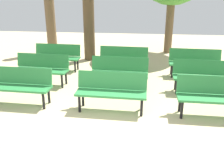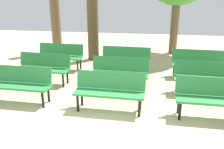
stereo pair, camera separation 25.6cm
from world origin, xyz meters
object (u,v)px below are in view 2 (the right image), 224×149
Objects in this scene: bench_r0_c1 at (110,89)px; bench_r1_c0 at (44,66)px; tree_2 at (55,16)px; bench_r2_c0 at (60,55)px; bench_r1_c2 at (205,76)px; bench_r0_c2 at (214,96)px; bench_r1_c1 at (120,71)px; bench_r2_c1 at (126,59)px; bench_r2_c2 at (198,62)px; bench_r0_c0 at (19,82)px; tree_1 at (93,20)px.

bench_r0_c1 is 0.99× the size of bench_r1_c0.
tree_2 is (-3.24, 5.17, 1.08)m from bench_r0_c1.
bench_r2_c0 is 0.51× the size of tree_2.
bench_r1_c0 is 1.01× the size of bench_r1_c2.
bench_r0_c2 is 2.59m from bench_r1_c1.
bench_r1_c1 is at bearing -88.26° from bench_r2_c1.
bench_r0_c1 is at bearing -57.93° from tree_2.
bench_r2_c0 is at bearing 149.63° from bench_r1_c1.
tree_2 is (-5.61, 2.59, 1.08)m from bench_r2_c2.
tree_1 is (0.91, 4.10, 1.05)m from bench_r0_c0.
bench_r1_c1 is at bearing -30.49° from bench_r2_c0.
bench_r1_c1 is (0.07, 1.34, 0.00)m from bench_r0_c1.
bench_r0_c0 is at bearing -149.79° from bench_r2_c2.
bench_r0_c2 is at bearing -90.48° from bench_r2_c2.
tree_2 is (-1.02, 3.76, 1.08)m from bench_r1_c0.
bench_r1_c1 and bench_r2_c0 have the same top height.
bench_r0_c1 is 3.50m from bench_r2_c2.
bench_r1_c2 and bench_r2_c0 have the same top height.
bench_r1_c0 is at bearing -179.76° from bench_r1_c1.
bench_r0_c0 is 2.64m from bench_r1_c1.
bench_r0_c0 is at bearing -89.00° from bench_r2_c0.
bench_r2_c0 is (0.04, 2.70, 0.00)m from bench_r0_c0.
bench_r2_c1 is at bearing -179.90° from bench_r2_c2.
bench_r1_c0 is 1.01× the size of bench_r1_c1.
bench_r2_c2 is at bearing 48.86° from bench_r0_c1.
bench_r2_c2 is 6.27m from tree_2.
tree_2 is at bearing 137.38° from bench_r0_c2.
bench_r1_c0 is at bearing -107.40° from tree_1.
bench_r1_c2 is (0.07, 1.30, 0.00)m from bench_r0_c2.
bench_r2_c0 is at bearing 163.68° from bench_r1_c2.
bench_r2_c0 is 4.59m from bench_r2_c2.
bench_r2_c0 is 1.00× the size of bench_r2_c1.
bench_r2_c0 and bench_r2_c1 have the same top height.
tree_1 is (-3.61, 4.22, 1.05)m from bench_r0_c2.
bench_r1_c0 is at bearing -149.02° from bench_r2_c1.
bench_r1_c0 is 1.00× the size of bench_r2_c1.
bench_r2_c2 is 4.19m from tree_1.
tree_2 reaches higher than bench_r0_c1.
bench_r1_c2 is 1.00× the size of bench_r2_c2.
bench_r0_c0 is 4.74m from bench_r1_c2.
bench_r2_c1 is (2.35, 2.56, 0.00)m from bench_r0_c0.
bench_r1_c0 is at bearing -179.63° from bench_r1_c2.
bench_r1_c0 is 1.01× the size of bench_r2_c2.
bench_r1_c0 is 3.09m from tree_1.
tree_2 reaches higher than bench_r0_c2.
bench_r0_c1 is at bearing -89.16° from bench_r2_c1.
bench_r0_c0 and bench_r0_c1 have the same top height.
bench_r1_c0 and bench_r2_c0 have the same top height.
bench_r0_c2 is 0.99× the size of bench_r1_c2.
tree_1 is (-3.72, 1.61, 1.05)m from bench_r2_c2.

